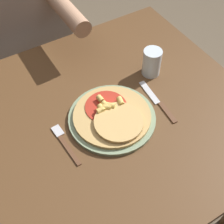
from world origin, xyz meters
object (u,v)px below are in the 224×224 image
at_px(plate, 112,118).
at_px(drinking_glass, 152,62).
at_px(dining_table, 114,131).
at_px(person_diner, 24,24).
at_px(pizza, 113,116).
at_px(knife, 158,102).
at_px(fork, 64,142).

xyz_separation_m(plate, drinking_glass, (0.25, 0.12, 0.05)).
distance_m(dining_table, person_diner, 0.69).
bearing_deg(pizza, dining_table, 50.44).
height_order(drinking_glass, person_diner, person_diner).
distance_m(knife, person_diner, 0.76).
distance_m(dining_table, plate, 0.13).
bearing_deg(pizza, person_diner, 94.65).
relative_size(fork, drinking_glass, 1.64).
height_order(fork, knife, same).
relative_size(drinking_glass, person_diner, 0.09).
xyz_separation_m(knife, drinking_glass, (0.07, 0.14, 0.05)).
bearing_deg(dining_table, drinking_glass, 22.87).
bearing_deg(pizza, fork, 179.09).
xyz_separation_m(fork, person_diner, (0.12, 0.71, -0.02)).
bearing_deg(plate, knife, -6.18).
bearing_deg(knife, person_diner, 108.29).
bearing_deg(plate, drinking_glass, 25.90).
xyz_separation_m(plate, fork, (-0.18, -0.00, -0.00)).
xyz_separation_m(plate, knife, (0.18, -0.02, -0.00)).
bearing_deg(drinking_glass, fork, -164.11).
bearing_deg(drinking_glass, dining_table, -157.13).
relative_size(dining_table, pizza, 3.66).
bearing_deg(dining_table, knife, -16.70).
bearing_deg(drinking_glass, pizza, -153.17).
bearing_deg(person_diner, dining_table, -82.93).
relative_size(plate, pizza, 1.13).
height_order(plate, knife, plate).
height_order(dining_table, plate, plate).
distance_m(dining_table, drinking_glass, 0.30).
bearing_deg(dining_table, person_diner, 97.07).
bearing_deg(plate, dining_table, 45.54).
xyz_separation_m(plate, pizza, (0.00, -0.00, 0.02)).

